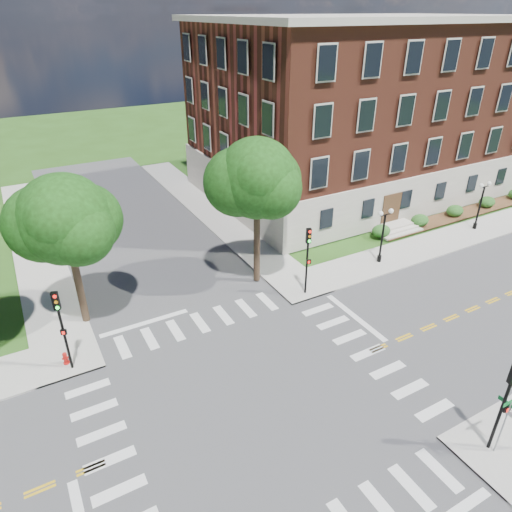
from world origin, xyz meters
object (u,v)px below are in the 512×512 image
traffic_signal_se (507,396)px  fire_hydrant (65,359)px  twin_lamp_west (383,233)px  twin_lamp_east (481,203)px  street_sign_pole (507,415)px  traffic_signal_ne (308,253)px  traffic_signal_nw (61,321)px

traffic_signal_se → fire_hydrant: 21.41m
twin_lamp_west → fire_hydrant: twin_lamp_west is taller
twin_lamp_east → street_sign_pole: size_ratio=1.36×
traffic_signal_se → street_sign_pole: 0.91m
twin_lamp_east → fire_hydrant: bearing=-178.5°
traffic_signal_se → twin_lamp_west: size_ratio=1.13×
traffic_signal_se → fire_hydrant: (-15.36, 14.66, -2.72)m
traffic_signal_ne → street_sign_pole: traffic_signal_ne is taller
traffic_signal_ne → twin_lamp_east: 18.93m
traffic_signal_ne → traffic_signal_se: bearing=-90.0°
traffic_signal_ne → traffic_signal_nw: size_ratio=1.00×
traffic_signal_ne → street_sign_pole: bearing=-89.8°
traffic_signal_nw → twin_lamp_east: 34.04m
twin_lamp_west → twin_lamp_east: 11.46m
traffic_signal_se → fire_hydrant: traffic_signal_se is taller
traffic_signal_nw → twin_lamp_east: size_ratio=1.13×
street_sign_pole → fire_hydrant: 21.51m
traffic_signal_nw → twin_lamp_east: traffic_signal_nw is taller
street_sign_pole → fire_hydrant: (-15.40, 14.90, -1.84)m
traffic_signal_ne → fire_hydrant: size_ratio=6.40×
fire_hydrant → traffic_signal_ne: bearing=-1.7°
traffic_signal_se → twin_lamp_west: bearing=63.9°
traffic_signal_nw → twin_lamp_east: (34.00, 1.40, -0.66)m
traffic_signal_se → traffic_signal_ne: (-0.00, 14.21, 0.00)m
traffic_signal_nw → fire_hydrant: traffic_signal_nw is taller
twin_lamp_west → twin_lamp_east: same height
twin_lamp_east → fire_hydrant: 34.30m
twin_lamp_west → fire_hydrant: size_ratio=5.64×
twin_lamp_west → twin_lamp_east: size_ratio=1.00×
traffic_signal_se → traffic_signal_nw: same height
fire_hydrant → twin_lamp_west: bearing=1.2°
traffic_signal_se → traffic_signal_nw: size_ratio=1.00×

